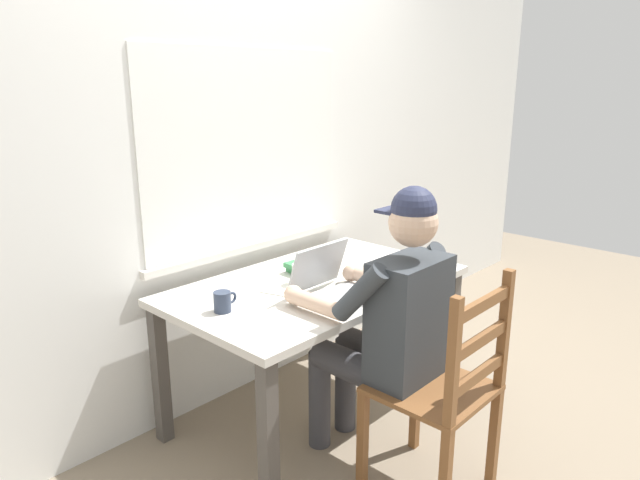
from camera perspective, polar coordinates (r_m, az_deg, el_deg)
ground_plane at (r=3.07m, az=-0.33°, el=-16.51°), size 8.00×8.00×0.00m
back_wall at (r=2.98m, az=-7.40°, el=9.06°), size 6.00×0.08×2.60m
desk at (r=2.79m, az=-0.35°, el=-5.73°), size 1.40×0.83×0.70m
seated_person at (r=2.40m, az=6.64°, el=-7.66°), size 0.50×0.60×1.25m
wooden_chair at (r=2.37m, az=12.11°, el=-14.33°), size 0.42×0.42×0.94m
laptop at (r=2.56m, az=1.29°, el=-4.44°), size 0.33×0.30×0.23m
computer_mouse at (r=2.75m, az=5.94°, el=-3.89°), size 0.06×0.10×0.03m
coffee_mug_white at (r=2.70m, az=-1.89°, el=-3.39°), size 0.12×0.08×0.10m
coffee_mug_dark at (r=2.43m, az=-9.54°, el=-5.99°), size 0.11×0.07×0.09m
book_stack_main at (r=2.88m, az=-1.32°, el=-2.61°), size 0.20×0.15×0.05m
paper_pile_near_laptop at (r=3.02m, az=8.33°, el=-2.41°), size 0.26×0.23×0.01m
paper_pile_back_corner at (r=2.67m, az=-3.45°, el=-4.73°), size 0.23×0.21×0.01m
paper_pile_side at (r=3.03m, az=6.44°, el=-2.21°), size 0.27×0.20×0.02m
landscape_photo_print at (r=3.12m, az=6.88°, el=-1.81°), size 0.14×0.11×0.00m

